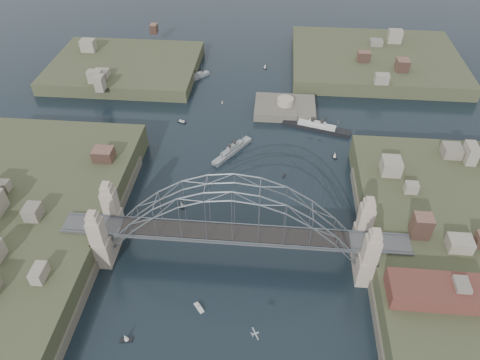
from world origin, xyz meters
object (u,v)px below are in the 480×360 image
(fort_island, at_px, (285,112))
(naval_cruiser_far, at_px, (193,78))
(ocean_liner, at_px, (317,127))
(bridge, at_px, (233,222))
(wharf_shed, at_px, (437,291))
(naval_cruiser_near, at_px, (232,150))

(fort_island, xyz_separation_m, naval_cruiser_far, (-37.53, 20.80, 1.18))
(ocean_liner, bearing_deg, naval_cruiser_far, 146.89)
(bridge, distance_m, wharf_shed, 46.23)
(naval_cruiser_near, bearing_deg, fort_island, 58.01)
(fort_island, height_order, ocean_liner, ocean_liner)
(bridge, height_order, fort_island, bridge)
(ocean_liner, bearing_deg, bridge, -111.42)
(naval_cruiser_near, height_order, naval_cruiser_far, naval_cruiser_far)
(bridge, relative_size, wharf_shed, 4.20)
(naval_cruiser_far, bearing_deg, naval_cruiser_near, -66.41)
(bridge, xyz_separation_m, fort_island, (12.00, 70.00, -12.66))
(naval_cruiser_near, xyz_separation_m, naval_cruiser_far, (-20.79, 47.60, 0.00))
(wharf_shed, distance_m, naval_cruiser_far, 126.10)
(wharf_shed, relative_size, ocean_liner, 0.84)
(naval_cruiser_far, bearing_deg, ocean_liner, -33.11)
(fort_island, xyz_separation_m, ocean_liner, (11.16, -10.96, 1.25))
(fort_island, relative_size, naval_cruiser_far, 1.61)
(naval_cruiser_near, bearing_deg, wharf_shed, -49.56)
(bridge, xyz_separation_m, naval_cruiser_far, (-25.53, 90.80, -11.48))
(bridge, height_order, ocean_liner, bridge)
(fort_island, bearing_deg, ocean_liner, -44.47)
(naval_cruiser_far, bearing_deg, wharf_shed, -56.44)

